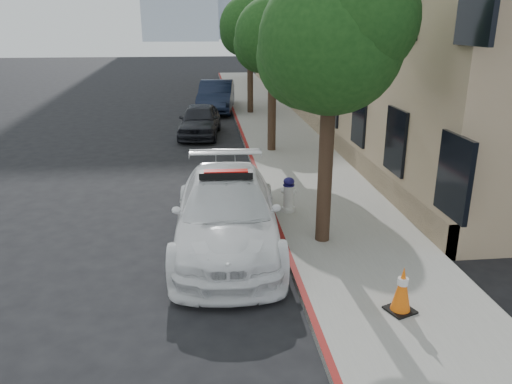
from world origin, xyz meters
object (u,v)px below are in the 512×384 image
object	(u,v)px
parked_car_far	(216,96)
traffic_cone	(402,290)
police_car	(227,212)
fire_hydrant	(289,195)
parked_car_mid	(200,120)

from	to	relation	value
parked_car_far	traffic_cone	size ratio (longest dim) A/B	6.22
police_car	fire_hydrant	world-z (taller)	police_car
police_car	parked_car_far	world-z (taller)	police_car
parked_car_mid	parked_car_far	size ratio (longest dim) A/B	0.80
fire_hydrant	traffic_cone	xyz separation A→B (m)	(1.05, -4.65, -0.03)
traffic_cone	parked_car_mid	bearing A→B (deg)	102.72
police_car	traffic_cone	xyz separation A→B (m)	(2.64, -3.08, -0.24)
police_car	traffic_cone	world-z (taller)	police_car
parked_car_mid	parked_car_far	world-z (taller)	parked_car_far
police_car	traffic_cone	bearing A→B (deg)	-46.89
parked_car_mid	fire_hydrant	world-z (taller)	parked_car_mid
fire_hydrant	police_car	bearing A→B (deg)	-120.83
parked_car_mid	parked_car_far	bearing A→B (deg)	87.69
police_car	parked_car_mid	world-z (taller)	police_car
police_car	parked_car_far	distance (m)	17.14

